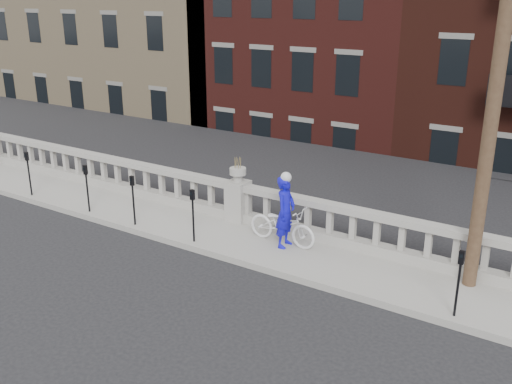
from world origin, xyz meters
TOP-DOWN VIEW (x-y plane):
  - ground at (0.00, 0.00)m, footprint 120.00×120.00m
  - sidewalk at (0.00, 3.00)m, footprint 32.00×2.20m
  - balustrade at (0.00, 3.95)m, footprint 28.00×0.34m
  - planter_pedestal at (0.00, 3.95)m, footprint 0.55×0.55m
  - lower_level at (0.56, 23.04)m, footprint 80.00×44.00m
  - utility_pole at (6.20, 3.60)m, footprint 1.60×0.28m
  - parking_meter_a at (-6.46, 2.15)m, footprint 0.10×0.09m
  - parking_meter_b at (-3.88, 2.15)m, footprint 0.10×0.09m
  - parking_meter_c at (-2.11, 2.15)m, footprint 0.10×0.09m
  - parking_meter_d at (-0.10, 2.15)m, footprint 0.10×0.09m
  - parking_meter_e at (6.27, 2.15)m, footprint 0.10×0.09m
  - bicycle at (1.78, 3.27)m, footprint 1.85×0.69m
  - cyclist at (1.93, 3.16)m, footprint 0.48×0.68m

SIDE VIEW (x-z plane):
  - ground at x=0.00m, z-range 0.00..0.00m
  - sidewalk at x=0.00m, z-range 0.00..0.15m
  - bicycle at x=1.78m, z-range 0.15..1.11m
  - balustrade at x=0.00m, z-range 0.13..1.16m
  - planter_pedestal at x=0.00m, z-range -0.05..1.71m
  - parking_meter_a at x=-6.46m, z-range 0.32..1.68m
  - parking_meter_b at x=-3.88m, z-range 0.32..1.68m
  - parking_meter_c at x=-2.11m, z-range 0.32..1.68m
  - parking_meter_d at x=-0.10m, z-range 0.32..1.68m
  - parking_meter_e at x=6.27m, z-range 0.32..1.68m
  - cyclist at x=1.93m, z-range 0.15..1.93m
  - lower_level at x=0.56m, z-range -7.77..13.03m
  - utility_pole at x=6.20m, z-range 0.24..10.24m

